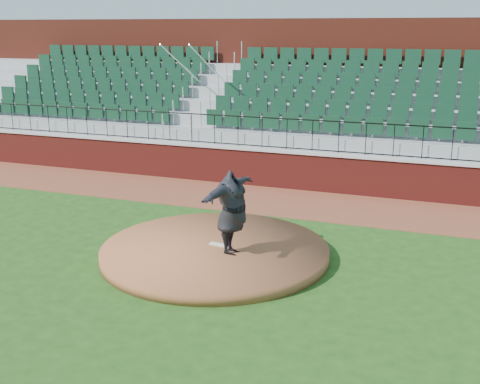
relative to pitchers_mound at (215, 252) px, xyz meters
name	(u,v)px	position (x,y,z in m)	size (l,w,h in m)	color
ground	(217,264)	(0.21, -0.40, -0.12)	(90.00, 90.00, 0.00)	#1D4313
warning_track	(284,201)	(0.21, 5.00, -0.12)	(34.00, 3.20, 0.01)	brown
field_wall	(299,171)	(0.21, 6.60, 0.47)	(34.00, 0.35, 1.20)	maroon
wall_cap	(299,152)	(0.21, 6.60, 1.12)	(34.00, 0.45, 0.10)	#B7B7B7
wall_railing	(300,135)	(0.21, 6.60, 1.67)	(34.00, 0.05, 1.00)	black
seating_stands	(320,109)	(0.21, 9.33, 2.18)	(34.00, 5.10, 4.60)	gray
concourse_wall	(336,89)	(0.21, 12.13, 2.62)	(34.00, 0.50, 5.50)	maroon
pitchers_mound	(215,252)	(0.00, 0.00, 0.00)	(5.29, 5.29, 0.25)	brown
pitching_rubber	(220,245)	(0.09, 0.10, 0.14)	(0.53, 0.13, 0.04)	silver
pitcher	(232,213)	(0.52, -0.25, 1.08)	(2.35, 0.64, 1.91)	black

